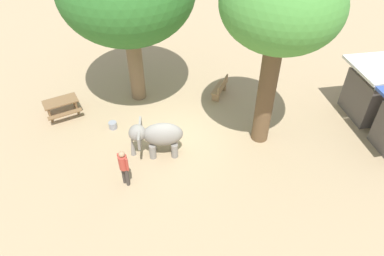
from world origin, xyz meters
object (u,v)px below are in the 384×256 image
Objects in this scene: shade_tree_secondary at (280,7)px; feed_bucket at (113,125)px; market_stall_white at (374,94)px; elephant at (157,136)px; wooden_bench at (221,87)px; person_handler at (124,166)px; picnic_table_near at (61,104)px.

shade_tree_secondary reaches higher than feed_bucket.
market_stall_white reaches higher than feed_bucket.
wooden_bench is (-3.66, 3.43, -0.48)m from elephant.
person_handler reaches higher than picnic_table_near.
person_handler is at bearing 52.91° from elephant.
wooden_bench is 3.88× the size of feed_bucket.
shade_tree_secondary is (-1.68, 5.68, 4.71)m from person_handler.
feed_bucket is at bearing -94.37° from market_stall_white.
market_stall_white is at bearing 98.24° from shade_tree_secondary.
elephant is 2.79m from feed_bucket.
shade_tree_secondary is at bearing -25.65° from person_handler.
shade_tree_secondary is 20.46× the size of feed_bucket.
wooden_bench is at bearing -112.27° from market_stall_white.
elephant is 0.86× the size of market_stall_white.
feed_bucket is at bearing -105.16° from shade_tree_secondary.
market_stall_white is (2.61, 6.38, 0.67)m from wooden_bench.
elephant is 9.87m from market_stall_white.
shade_tree_secondary is 2.92× the size of market_stall_white.
feed_bucket is (1.40, 2.28, -0.43)m from picnic_table_near.
wooden_bench is at bearing -127.23° from elephant.
shade_tree_secondary reaches higher than wooden_bench.
elephant is 0.29× the size of shade_tree_secondary.
person_handler is 4.50× the size of feed_bucket.
market_stall_white is at bearing -167.99° from elephant.
feed_bucket is (-1.68, -6.20, -5.50)m from shade_tree_secondary.
picnic_table_near is 0.76× the size of market_stall_white.
feed_bucket is at bearing 140.36° from wooden_bench.
shade_tree_secondary reaches higher than market_stall_white.
market_stall_white is (-0.79, 5.45, -4.52)m from shade_tree_secondary.
shade_tree_secondary is 10.36m from picnic_table_near.
market_stall_white is 7.00× the size of feed_bucket.
feed_bucket is at bearing -51.09° from picnic_table_near.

